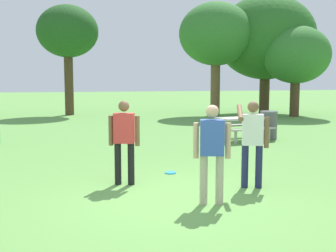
# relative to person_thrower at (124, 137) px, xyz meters

# --- Properties ---
(ground_plane) EXTENTS (120.00, 120.00, 0.00)m
(ground_plane) POSITION_rel_person_thrower_xyz_m (0.75, -1.34, -0.94)
(ground_plane) COLOR #609947
(person_thrower) EXTENTS (0.58, 0.34, 1.64)m
(person_thrower) POSITION_rel_person_thrower_xyz_m (0.00, 0.00, 0.00)
(person_thrower) COLOR black
(person_thrower) RESTS_ON ground
(person_catcher) EXTENTS (0.77, 0.62, 1.64)m
(person_catcher) POSITION_rel_person_thrower_xyz_m (2.30, -0.84, 0.02)
(person_catcher) COLOR #1E234C
(person_catcher) RESTS_ON ground
(person_bystander) EXTENTS (0.59, 0.32, 1.64)m
(person_bystander) POSITION_rel_person_thrower_xyz_m (1.20, -1.64, 0.00)
(person_bystander) COLOR #B7AD93
(person_bystander) RESTS_ON ground
(frisbee) EXTENTS (0.24, 0.24, 0.03)m
(frisbee) POSITION_rel_person_thrower_xyz_m (1.11, 0.72, -0.93)
(frisbee) COLOR #2D9EDB
(frisbee) RESTS_ON ground
(picnic_table_near) EXTENTS (1.96, 1.75, 0.77)m
(picnic_table_near) POSITION_rel_person_thrower_xyz_m (4.68, 4.93, -0.38)
(picnic_table_near) COLOR #B2ADA3
(picnic_table_near) RESTS_ON ground
(trash_can_beside_table) EXTENTS (0.59, 0.59, 0.96)m
(trash_can_beside_table) POSITION_rel_person_thrower_xyz_m (5.69, 4.97, -0.46)
(trash_can_beside_table) COLOR #515156
(trash_can_beside_table) RESTS_ON ground
(tree_broad_center) EXTENTS (3.42, 3.42, 6.14)m
(tree_broad_center) POSITION_rel_person_thrower_xyz_m (-0.73, 16.51, 3.67)
(tree_broad_center) COLOR #4C3823
(tree_broad_center) RESTS_ON ground
(tree_far_right) EXTENTS (4.08, 4.08, 6.24)m
(tree_far_right) POSITION_rel_person_thrower_xyz_m (7.19, 14.16, 3.52)
(tree_far_right) COLOR brown
(tree_far_right) RESTS_ON ground
(tree_slender_mid) EXTENTS (5.70, 5.70, 6.85)m
(tree_slender_mid) POSITION_rel_person_thrower_xyz_m (10.46, 14.65, 3.47)
(tree_slender_mid) COLOR #4C3823
(tree_slender_mid) RESTS_ON ground
(tree_back_left) EXTENTS (3.63, 3.63, 4.88)m
(tree_back_left) POSITION_rel_person_thrower_xyz_m (11.14, 12.43, 2.36)
(tree_back_left) COLOR #4C3823
(tree_back_left) RESTS_ON ground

